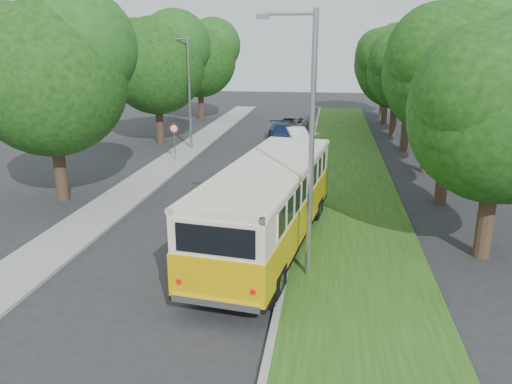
# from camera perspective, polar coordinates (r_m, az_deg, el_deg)

# --- Properties ---
(ground) EXTENTS (120.00, 120.00, 0.00)m
(ground) POSITION_cam_1_polar(r_m,az_deg,el_deg) (18.91, -6.91, -5.47)
(ground) COLOR #262629
(ground) RESTS_ON ground
(curb) EXTENTS (0.20, 70.00, 0.15)m
(curb) POSITION_cam_1_polar(r_m,az_deg,el_deg) (23.00, 5.07, -1.16)
(curb) COLOR gray
(curb) RESTS_ON ground
(grass_verge) EXTENTS (4.50, 70.00, 0.13)m
(grass_verge) POSITION_cam_1_polar(r_m,az_deg,el_deg) (23.00, 10.92, -1.43)
(grass_verge) COLOR #234A13
(grass_verge) RESTS_ON ground
(sidewalk) EXTENTS (2.20, 70.00, 0.12)m
(sidewalk) POSITION_cam_1_polar(r_m,az_deg,el_deg) (24.89, -14.60, -0.29)
(sidewalk) COLOR gray
(sidewalk) RESTS_ON ground
(treeline) EXTENTS (24.27, 41.91, 9.46)m
(treeline) POSITION_cam_1_polar(r_m,az_deg,el_deg) (34.92, 5.94, 14.65)
(treeline) COLOR #332319
(treeline) RESTS_ON ground
(lamppost_near) EXTENTS (1.71, 0.16, 8.00)m
(lamppost_near) POSITION_cam_1_polar(r_m,az_deg,el_deg) (14.64, 6.03, 5.88)
(lamppost_near) COLOR gray
(lamppost_near) RESTS_ON ground
(lamppost_far) EXTENTS (1.71, 0.16, 7.50)m
(lamppost_far) POSITION_cam_1_polar(r_m,az_deg,el_deg) (34.34, -7.79, 11.53)
(lamppost_far) COLOR gray
(lamppost_far) RESTS_ON ground
(warning_sign) EXTENTS (0.56, 0.10, 2.50)m
(warning_sign) POSITION_cam_1_polar(r_m,az_deg,el_deg) (30.78, -9.32, 6.37)
(warning_sign) COLOR gray
(warning_sign) RESTS_ON ground
(vintage_bus) EXTENTS (4.15, 10.93, 3.17)m
(vintage_bus) POSITION_cam_1_polar(r_m,az_deg,el_deg) (17.44, 1.42, -1.73)
(vintage_bus) COLOR #DFAD07
(vintage_bus) RESTS_ON ground
(car_silver) EXTENTS (3.26, 4.78, 1.51)m
(car_silver) POSITION_cam_1_polar(r_m,az_deg,el_deg) (30.13, 3.98, 4.48)
(car_silver) COLOR silver
(car_silver) RESTS_ON ground
(car_white) EXTENTS (2.55, 4.06, 1.26)m
(car_white) POSITION_cam_1_polar(r_m,az_deg,el_deg) (36.31, 4.64, 6.35)
(car_white) COLOR white
(car_white) RESTS_ON ground
(car_blue) EXTENTS (2.80, 5.03, 1.38)m
(car_blue) POSITION_cam_1_polar(r_m,az_deg,el_deg) (37.15, 3.08, 6.70)
(car_blue) COLOR navy
(car_blue) RESTS_ON ground
(car_grey) EXTENTS (3.03, 5.12, 1.33)m
(car_grey) POSITION_cam_1_polar(r_m,az_deg,el_deg) (41.03, 3.90, 7.60)
(car_grey) COLOR #525459
(car_grey) RESTS_ON ground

